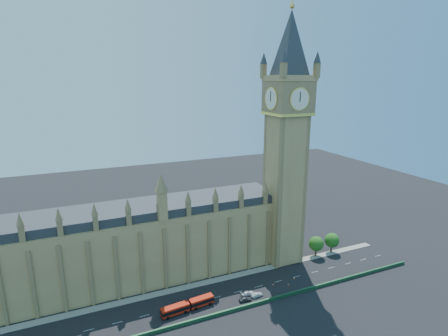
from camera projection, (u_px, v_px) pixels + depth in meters
name	position (u px, v px, depth m)	size (l,w,h in m)	color
ground	(205.00, 300.00, 114.87)	(400.00, 400.00, 0.00)	black
palace_westminster	(116.00, 247.00, 121.52)	(120.00, 20.00, 28.00)	#A57D4F
elizabeth_tower	(287.00, 124.00, 128.58)	(20.59, 20.59, 105.00)	#A57D4F
bridge_parapet	(216.00, 315.00, 106.71)	(160.00, 0.60, 1.20)	#1E4C2D
kerb_north	(196.00, 285.00, 123.32)	(160.00, 3.00, 0.16)	gray
tree_east_near	(317.00, 243.00, 142.48)	(6.00, 6.00, 8.50)	#382619
tree_east_far	(332.00, 240.00, 145.54)	(6.00, 6.00, 8.50)	#382619
red_bus	(188.00, 306.00, 109.46)	(17.50, 4.20, 2.95)	red
car_grey	(245.00, 299.00, 114.23)	(1.68, 4.18, 1.42)	#3A3D41
car_silver	(257.00, 295.00, 116.56)	(1.39, 3.98, 1.31)	#B3B7BB
car_white	(247.00, 293.00, 117.35)	(1.91, 4.70, 1.36)	silver
cone_a	(245.00, 291.00, 119.12)	(0.54, 0.54, 0.67)	black
cone_b	(289.00, 285.00, 122.94)	(0.51, 0.51, 0.76)	black
cone_c	(273.00, 285.00, 122.96)	(0.61, 0.61, 0.74)	black
cone_d	(294.00, 278.00, 126.93)	(0.53, 0.53, 0.76)	black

